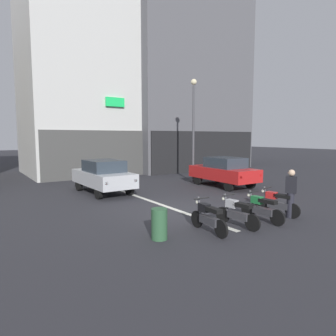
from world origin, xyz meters
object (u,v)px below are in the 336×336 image
at_px(street_lamp, 194,119).
at_px(person_by_motorcycles, 291,193).
at_px(motorcycle_silver_row_left_mid, 237,212).
at_px(motorcycle_green_row_centre, 262,208).
at_px(motorcycle_red_row_right_mid, 276,203).
at_px(trash_bin, 159,224).
at_px(car_silver_crossing_near, 103,175).
at_px(car_red_parked_kerbside, 224,171).
at_px(motorcycle_black_row_leftmost, 208,217).

distance_m(street_lamp, person_by_motorcycles, 9.37).
bearing_deg(street_lamp, motorcycle_silver_row_left_mid, -120.63).
xyz_separation_m(street_lamp, motorcycle_green_row_centre, (-3.77, -8.28, -3.39)).
height_order(street_lamp, motorcycle_red_row_right_mid, street_lamp).
distance_m(motorcycle_green_row_centre, trash_bin, 3.71).
bearing_deg(motorcycle_green_row_centre, street_lamp, 65.55).
height_order(car_silver_crossing_near, motorcycle_green_row_centre, car_silver_crossing_near).
relative_size(car_silver_crossing_near, car_red_parked_kerbside, 1.00).
height_order(car_red_parked_kerbside, street_lamp, street_lamp).
relative_size(motorcycle_silver_row_left_mid, motorcycle_green_row_centre, 1.00).
distance_m(car_silver_crossing_near, person_by_motorcycles, 8.69).
bearing_deg(motorcycle_red_row_right_mid, motorcycle_black_row_leftmost, -178.34).
distance_m(car_red_parked_kerbside, street_lamp, 3.91).
bearing_deg(motorcycle_black_row_leftmost, trash_bin, 168.56).
xyz_separation_m(motorcycle_black_row_leftmost, trash_bin, (-1.49, 0.30, -0.03)).
height_order(car_silver_crossing_near, street_lamp, street_lamp).
bearing_deg(motorcycle_red_row_right_mid, motorcycle_green_row_centre, -167.63).
bearing_deg(person_by_motorcycles, street_lamp, 73.37).
bearing_deg(car_silver_crossing_near, motorcycle_green_row_centre, -72.72).
distance_m(car_silver_crossing_near, motorcycle_black_row_leftmost, 7.55).
bearing_deg(street_lamp, motorcycle_green_row_centre, -114.45).
bearing_deg(motorcycle_black_row_leftmost, car_red_parked_kerbside, 42.52).
bearing_deg(street_lamp, person_by_motorcycles, -106.63).
xyz_separation_m(street_lamp, motorcycle_black_row_leftmost, (-5.96, -8.14, -3.39)).
xyz_separation_m(car_red_parked_kerbside, trash_bin, (-7.59, -5.30, -0.46)).
height_order(car_silver_crossing_near, motorcycle_silver_row_left_mid, car_silver_crossing_near).
bearing_deg(motorcycle_black_row_leftmost, street_lamp, 53.76).
distance_m(motorcycle_silver_row_left_mid, motorcycle_green_row_centre, 1.10).
bearing_deg(motorcycle_green_row_centre, motorcycle_silver_row_left_mid, 176.66).
bearing_deg(car_red_parked_kerbside, motorcycle_silver_row_left_mid, -131.39).
height_order(motorcycle_green_row_centre, trash_bin, motorcycle_green_row_centre).
bearing_deg(person_by_motorcycles, motorcycle_red_row_right_mid, 105.32).
height_order(motorcycle_black_row_leftmost, person_by_motorcycles, person_by_motorcycles).
bearing_deg(motorcycle_red_row_right_mid, car_silver_crossing_near, 115.12).
relative_size(street_lamp, trash_bin, 7.37).
xyz_separation_m(car_red_parked_kerbside, motorcycle_green_row_centre, (-3.91, -5.74, -0.43)).
relative_size(car_red_parked_kerbside, motorcycle_red_row_right_mid, 2.51).
height_order(motorcycle_black_row_leftmost, motorcycle_silver_row_left_mid, same).
xyz_separation_m(car_silver_crossing_near, street_lamp, (6.15, 0.60, 2.97)).
distance_m(motorcycle_black_row_leftmost, trash_bin, 1.52).
bearing_deg(street_lamp, motorcycle_red_row_right_mid, -108.35).
bearing_deg(car_silver_crossing_near, motorcycle_black_row_leftmost, -88.56).
bearing_deg(motorcycle_red_row_right_mid, motorcycle_silver_row_left_mid, -175.41).
xyz_separation_m(car_red_parked_kerbside, motorcycle_red_row_right_mid, (-2.81, -5.50, -0.43)).
relative_size(car_red_parked_kerbside, motorcycle_silver_row_left_mid, 2.49).
distance_m(car_red_parked_kerbside, motorcycle_green_row_centre, 6.96).
height_order(person_by_motorcycles, trash_bin, person_by_motorcycles).
height_order(street_lamp, motorcycle_black_row_leftmost, street_lamp).
bearing_deg(motorcycle_silver_row_left_mid, person_by_motorcycles, -6.99).
xyz_separation_m(motorcycle_black_row_leftmost, person_by_motorcycles, (3.42, -0.37, 0.40)).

